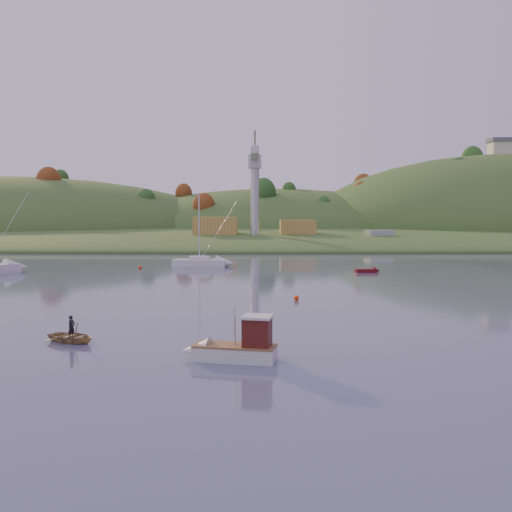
{
  "coord_description": "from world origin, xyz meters",
  "views": [
    {
      "loc": [
        1.93,
        -22.35,
        7.99
      ],
      "look_at": [
        2.08,
        38.11,
        3.51
      ],
      "focal_mm": 40.0,
      "sensor_mm": 36.0,
      "label": 1
    }
  ],
  "objects_px": {
    "fishing_boat": "(229,347)",
    "canoe": "(72,337)",
    "sailboat_far": "(199,262)",
    "red_tender": "(371,271)"
  },
  "relations": [
    {
      "from": "fishing_boat",
      "to": "canoe",
      "type": "xyz_separation_m",
      "value": [
        -9.99,
        4.41,
        -0.41
      ]
    },
    {
      "from": "sailboat_far",
      "to": "fishing_boat",
      "type": "bearing_deg",
      "value": -76.93
    },
    {
      "from": "sailboat_far",
      "to": "red_tender",
      "type": "height_order",
      "value": "sailboat_far"
    },
    {
      "from": "fishing_boat",
      "to": "red_tender",
      "type": "xyz_separation_m",
      "value": [
        17.3,
        46.81,
        -0.5
      ]
    },
    {
      "from": "fishing_boat",
      "to": "sailboat_far",
      "type": "relative_size",
      "value": 0.49
    },
    {
      "from": "sailboat_far",
      "to": "red_tender",
      "type": "xyz_separation_m",
      "value": [
        24.26,
        -8.54,
        -0.48
      ]
    },
    {
      "from": "red_tender",
      "to": "fishing_boat",
      "type": "bearing_deg",
      "value": -116.91
    },
    {
      "from": "fishing_boat",
      "to": "canoe",
      "type": "distance_m",
      "value": 10.93
    },
    {
      "from": "canoe",
      "to": "red_tender",
      "type": "distance_m",
      "value": 50.43
    },
    {
      "from": "red_tender",
      "to": "sailboat_far",
      "type": "bearing_deg",
      "value": 153.98
    }
  ]
}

